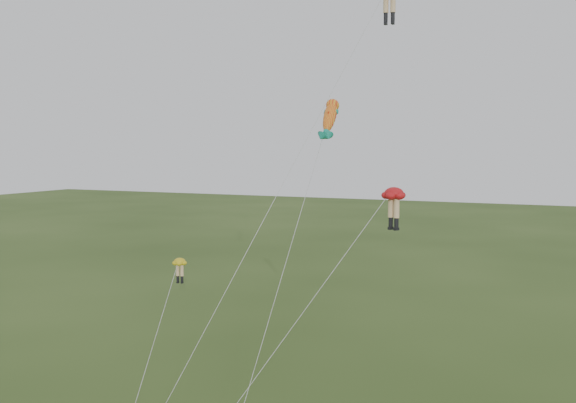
% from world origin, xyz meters
% --- Properties ---
extents(legs_kite_red_mid, '(8.92, 6.48, 12.98)m').
position_xyz_m(legs_kite_red_mid, '(8.91, 2.76, 12.23)').
color(legs_kite_red_mid, red).
rests_on(legs_kite_red_mid, ground).
extents(legs_kite_yellow, '(2.15, 7.94, 7.94)m').
position_xyz_m(legs_kite_yellow, '(-5.41, 4.58, 7.24)').
color(legs_kite_yellow, gold).
rests_on(legs_kite_yellow, ground).
extents(fish_kite, '(2.25, 11.08, 18.38)m').
position_xyz_m(fish_kite, '(3.25, 8.96, 16.93)').
color(fish_kite, orange).
rests_on(fish_kite, ground).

